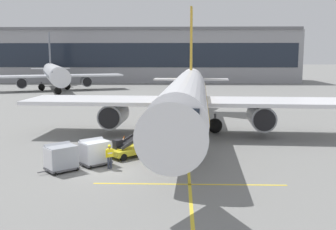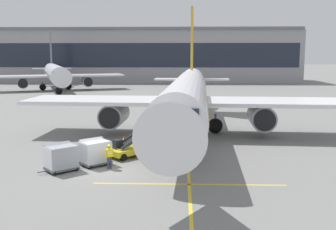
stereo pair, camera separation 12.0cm
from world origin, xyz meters
name	(u,v)px [view 2 (the right image)]	position (x,y,z in m)	size (l,w,h in m)	color
ground_plane	(106,171)	(0.00, 0.00, 0.00)	(600.00, 600.00, 0.00)	slate
parked_airplane	(187,97)	(5.73, 13.05, 3.82)	(32.41, 42.33, 14.36)	white
belt_loader	(133,145)	(1.34, 4.30, 0.84)	(4.75, 4.63, 2.82)	gold
baggage_cart_lead	(95,151)	(-1.11, 1.62, 1.00)	(2.58, 2.52, 1.91)	#515156
baggage_cart_second	(61,157)	(-3.13, 0.08, 1.00)	(2.58, 2.52, 1.91)	#515156
ground_crew_by_loader	(109,155)	(0.14, 0.70, 1.00)	(0.51, 0.39, 1.74)	#333847
ground_crew_by_carts	(96,152)	(-1.02, 1.57, 1.00)	(0.51, 0.39, 1.74)	#333847
safety_cone_engine_keepout	(124,140)	(0.05, 8.57, 0.37)	(0.68, 0.68, 0.77)	black
apron_guidance_line_lead_in	(186,136)	(5.68, 12.31, 0.00)	(0.20, 110.00, 0.01)	yellow
apron_guidance_line_stop_bar	(189,184)	(5.69, -2.52, 0.00)	(12.00, 0.20, 0.01)	yellow
terminal_building	(137,55)	(-8.38, 94.43, 7.70)	(94.76, 20.58, 15.51)	#939399
distant_airplane	(55,74)	(-23.03, 61.43, 3.72)	(30.25, 38.42, 13.61)	silver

